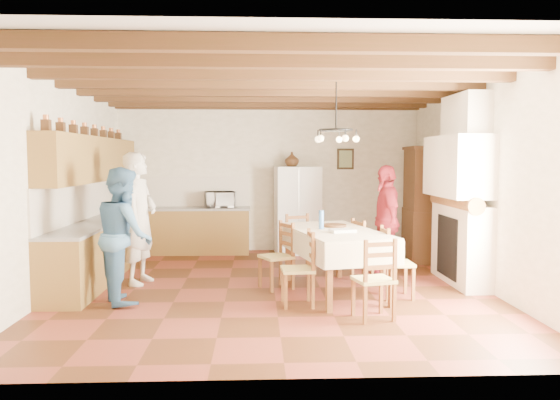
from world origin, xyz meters
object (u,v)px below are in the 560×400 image
(hutch, at_px, (420,203))
(microwave, at_px, (220,200))
(person_woman_red, at_px, (386,220))
(chair_right_far, at_px, (368,251))
(chair_end_far, at_px, (301,244))
(person_woman_blue, at_px, (124,235))
(person_man, at_px, (140,218))
(chair_left_far, at_px, (276,255))
(chair_end_near, at_px, (374,278))
(refrigerator, at_px, (297,210))
(chair_left_near, at_px, (298,268))
(chair_right_near, at_px, (397,262))
(dining_table, at_px, (335,236))

(hutch, bearing_deg, microwave, 172.06)
(hutch, relative_size, person_woman_red, 1.18)
(chair_right_far, bearing_deg, microwave, 25.22)
(chair_end_far, relative_size, person_woman_blue, 0.55)
(chair_end_far, height_order, person_man, person_man)
(chair_left_far, relative_size, chair_end_near, 1.00)
(refrigerator, bearing_deg, chair_left_near, -99.13)
(chair_right_near, distance_m, chair_right_far, 0.93)
(chair_left_near, height_order, chair_end_far, same)
(chair_left_near, height_order, chair_left_far, same)
(dining_table, bearing_deg, person_woman_blue, -172.79)
(dining_table, relative_size, person_woman_red, 1.25)
(chair_right_near, distance_m, chair_end_near, 1.09)
(chair_left_far, relative_size, person_man, 0.49)
(chair_end_near, bearing_deg, chair_right_far, -112.60)
(hutch, height_order, person_woman_red, hutch)
(chair_end_near, height_order, chair_end_far, same)
(person_man, xyz_separation_m, person_woman_red, (3.79, 0.41, -0.10))
(chair_left_far, bearing_deg, person_man, -127.80)
(chair_left_near, xyz_separation_m, chair_end_near, (0.84, -0.62, 0.00))
(chair_left_near, relative_size, chair_right_far, 1.00)
(chair_right_near, height_order, chair_end_far, same)
(refrigerator, height_order, chair_right_near, refrigerator)
(refrigerator, height_order, person_woman_blue, person_woman_blue)
(hutch, height_order, chair_left_far, hutch)
(refrigerator, xyz_separation_m, dining_table, (0.29, -3.19, -0.05))
(chair_end_far, bearing_deg, microwave, 110.58)
(dining_table, height_order, chair_left_near, chair_left_near)
(refrigerator, xyz_separation_m, chair_right_far, (0.88, -2.58, -0.37))
(person_man, xyz_separation_m, microwave, (1.02, 2.57, 0.08))
(person_man, bearing_deg, chair_left_far, -90.74)
(chair_left_near, bearing_deg, chair_right_far, 133.67)
(dining_table, distance_m, person_man, 2.90)
(dining_table, bearing_deg, chair_end_far, 106.57)
(dining_table, bearing_deg, hutch, 51.47)
(person_man, bearing_deg, person_woman_red, -72.93)
(chair_left_near, bearing_deg, hutch, 137.46)
(chair_left_near, bearing_deg, microwave, -165.63)
(chair_right_far, distance_m, person_man, 3.45)
(refrigerator, distance_m, hutch, 2.34)
(chair_right_far, height_order, person_man, person_man)
(person_woman_blue, bearing_deg, person_man, -22.85)
(dining_table, height_order, chair_right_near, chair_right_near)
(person_woman_blue, relative_size, microwave, 3.09)
(chair_left_far, distance_m, chair_end_near, 1.86)
(chair_end_near, distance_m, chair_end_far, 2.59)
(chair_end_far, relative_size, person_man, 0.49)
(hutch, xyz_separation_m, chair_right_far, (-1.32, -1.79, -0.56))
(hutch, distance_m, chair_end_near, 4.04)
(refrigerator, height_order, person_woman_red, person_woman_red)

